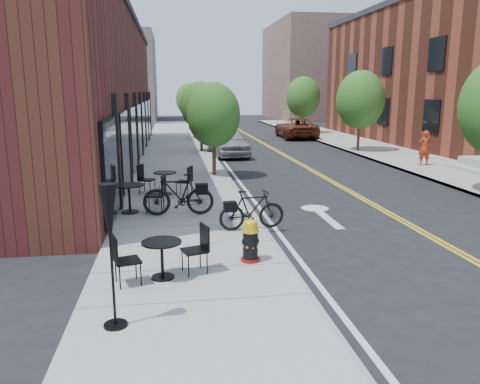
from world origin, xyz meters
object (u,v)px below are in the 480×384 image
bicycle_left (178,194)px  parked_car_b (216,132)px  bistro_set_a (162,254)px  bistro_set_c (165,180)px  patio_umbrella (110,226)px  parked_car_a (228,142)px  parked_car_c (212,127)px  bicycle_right (252,210)px  pedestrian (424,148)px  bistro_set_b (129,194)px  parked_car_far (296,128)px  fire_hydrant (250,240)px

bicycle_left → parked_car_b: 20.39m
bistro_set_a → bistro_set_c: bearing=72.9°
patio_umbrella → parked_car_a: patio_umbrella is taller
parked_car_c → parked_car_a: bearing=-83.3°
bistro_set_a → parked_car_a: 17.83m
bicycle_right → bistro_set_a: (-2.20, -2.87, -0.04)m
patio_umbrella → parked_car_c: 30.03m
parked_car_c → pedestrian: size_ratio=3.37×
bistro_set_b → patio_umbrella: patio_umbrella is taller
bicycle_right → pedestrian: (9.84, 9.15, 0.31)m
parked_car_c → bicycle_left: bearing=-90.6°
bicycle_left → patio_umbrella: (-1.07, -6.32, 0.96)m
bistro_set_c → parked_car_c: (3.40, 20.58, 0.18)m
parked_car_far → pedestrian: 14.88m
patio_umbrella → pedestrian: bearing=47.3°
parked_car_a → parked_car_b: (0.00, 7.23, -0.04)m
fire_hydrant → parked_car_c: 27.37m
fire_hydrant → patio_umbrella: bearing=-145.5°
parked_car_c → bistro_set_c: bearing=-92.6°
bicycle_right → parked_car_c: 25.13m
parked_car_b → pedestrian: (8.65, -12.70, 0.19)m
fire_hydrant → parked_car_c: (1.61, 27.32, 0.24)m
bistro_set_a → patio_umbrella: size_ratio=0.82×
parked_car_far → bicycle_right: bearing=74.8°
parked_car_c → parked_car_b: bearing=-83.3°
bicycle_left → parked_car_a: size_ratio=0.43×
bicycle_right → bistro_set_b: size_ratio=0.84×
bistro_set_c → parked_car_far: size_ratio=0.34×
parked_car_b → bicycle_left: bearing=-105.1°
bistro_set_c → parked_car_far: (9.80, 19.34, 0.15)m
bistro_set_a → parked_car_c: (3.40, 27.98, 0.21)m
bicycle_left → parked_car_far: size_ratio=0.36×
bicycle_right → parked_car_a: 14.68m
parked_car_a → parked_car_c: 10.47m
bicycle_left → bistro_set_b: size_ratio=0.98×
fire_hydrant → bistro_set_a: (-1.79, -0.66, 0.03)m
pedestrian → bistro_set_a: bearing=51.6°
bicycle_right → bicycle_left: bearing=40.3°
bistro_set_c → pedestrian: (12.05, 4.63, 0.32)m
bistro_set_c → parked_car_c: 20.86m
bistro_set_c → parked_car_far: 21.68m
bicycle_right → bistro_set_a: bearing=135.8°
bicycle_right → patio_umbrella: size_ratio=0.78×
parked_car_c → parked_car_far: size_ratio=1.00×
fire_hydrant → parked_car_b: 24.13m
fire_hydrant → bistro_set_c: size_ratio=0.50×
bicycle_left → bistro_set_c: bearing=-169.5°
bicycle_right → parked_car_c: bearing=-9.4°
bicycle_left → bicycle_right: bicycle_left is taller
bicycle_left → bistro_set_a: bearing=-2.4°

